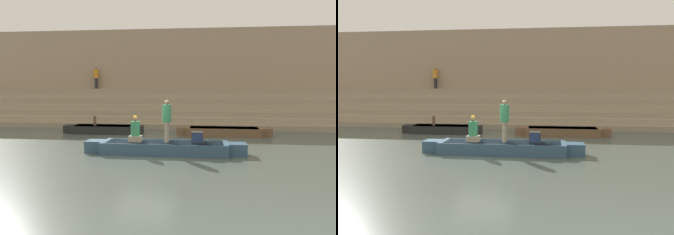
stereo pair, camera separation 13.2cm
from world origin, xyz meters
TOP-DOWN VIEW (x-y plane):
  - ground_plane at (0.00, 0.00)m, footprint 120.00×120.00m
  - ghat_steps at (0.00, 9.61)m, footprint 36.00×4.04m
  - back_wall at (0.00, 11.65)m, footprint 34.20×1.28m
  - rowboat_main at (0.86, -0.07)m, footprint 6.74×1.47m
  - person_standing at (0.96, -0.10)m, footprint 0.37×0.37m
  - person_rowing at (-0.36, -0.17)m, footprint 0.52×0.41m
  - tv_set at (2.22, -0.15)m, footprint 0.48×0.45m
  - moored_boat_shore at (3.56, 5.12)m, footprint 5.29×1.26m
  - moored_boat_distant at (-3.50, 5.23)m, footprint 4.74×1.26m
  - mooring_post at (-3.98, 5.11)m, footprint 0.16×0.16m
  - person_on_steps at (-5.82, 10.77)m, footprint 0.38×0.38m

SIDE VIEW (x-z plane):
  - ground_plane at x=0.00m, z-range 0.00..0.00m
  - moored_boat_shore at x=3.56m, z-range 0.02..0.47m
  - moored_boat_distant at x=-3.50m, z-range 0.02..0.47m
  - rowboat_main at x=0.86m, z-range 0.02..0.52m
  - mooring_post at x=-3.98m, z-range 0.00..1.02m
  - tv_set at x=2.22m, z-range 0.50..0.96m
  - ghat_steps at x=0.00m, z-range -0.37..2.20m
  - person_rowing at x=-0.36m, z-range 0.38..1.49m
  - person_standing at x=0.96m, z-range 0.63..2.39m
  - back_wall at x=0.00m, z-range -0.03..6.97m
  - person_on_steps at x=-5.82m, z-range 2.68..4.31m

